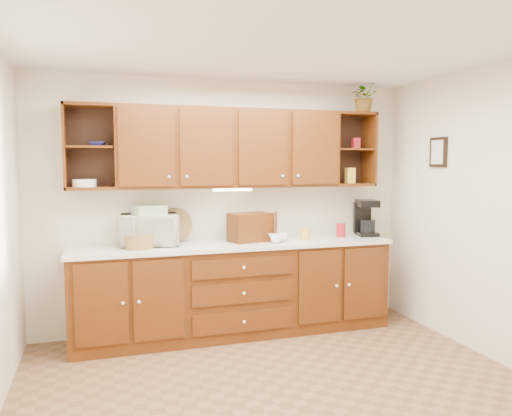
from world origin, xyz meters
TOP-DOWN VIEW (x-y plane):
  - floor at (0.00, 0.00)m, footprint 4.00×4.00m
  - ceiling at (0.00, 0.00)m, footprint 4.00×4.00m
  - back_wall at (0.00, 1.75)m, footprint 4.00×0.00m
  - right_wall at (2.00, 0.00)m, footprint 0.00×3.50m
  - base_cabinets at (0.00, 1.45)m, footprint 3.20×0.60m
  - countertop at (0.00, 1.44)m, footprint 3.24×0.64m
  - upper_cabinets at (0.01, 1.59)m, footprint 3.20×0.33m
  - undercabinet_light at (0.00, 1.53)m, footprint 0.40×0.05m
  - framed_picture at (1.98, 0.90)m, footprint 0.03×0.24m
  - wicker_basket at (-0.94, 1.39)m, footprint 0.31×0.31m
  - microwave at (-0.84, 1.54)m, footprint 0.57×0.41m
  - towel_stack at (-0.84, 1.54)m, footprint 0.34×0.29m
  - wine_bottle at (-0.70, 1.54)m, footprint 0.10×0.10m
  - woven_tray at (-0.56, 1.69)m, footprint 0.36×0.15m
  - bread_box at (0.17, 1.49)m, footprint 0.47×0.35m
  - mug_tree at (0.41, 1.38)m, footprint 0.28×0.28m
  - canister_red at (1.21, 1.49)m, footprint 0.12×0.12m
  - canister_white at (0.43, 1.48)m, footprint 0.10×0.10m
  - canister_yellow at (0.76, 1.43)m, footprint 0.13×0.13m
  - coffee_maker at (1.52, 1.51)m, footprint 0.27×0.32m
  - bowl_stack at (-1.30, 1.57)m, footprint 0.19×0.19m
  - plate_stack at (-1.43, 1.57)m, footprint 0.24×0.24m
  - pantry_box_yellow at (1.34, 1.55)m, footprint 0.10×0.08m
  - pantry_box_red at (1.42, 1.58)m, footprint 0.08×0.07m
  - potted_plant at (1.48, 1.53)m, footprint 0.37×0.34m

SIDE VIEW (x-z plane):
  - floor at x=0.00m, z-range 0.00..0.00m
  - base_cabinets at x=0.00m, z-range 0.00..0.90m
  - countertop at x=0.00m, z-range 0.90..0.94m
  - woven_tray at x=-0.56m, z-range 0.78..1.12m
  - mug_tree at x=0.41m, z-range 0.83..1.15m
  - canister_yellow at x=0.76m, z-range 0.94..1.06m
  - wicker_basket at x=-0.94m, z-range 0.94..1.07m
  - canister_red at x=1.21m, z-range 0.94..1.09m
  - canister_white at x=0.43m, z-range 0.94..1.11m
  - bread_box at x=0.17m, z-range 0.94..1.23m
  - microwave at x=-0.84m, z-range 0.94..1.24m
  - wine_bottle at x=-0.70m, z-range 0.94..1.28m
  - coffee_maker at x=1.52m, z-range 0.93..1.33m
  - towel_stack at x=-0.84m, z-range 1.24..1.33m
  - back_wall at x=0.00m, z-range -0.70..3.30m
  - right_wall at x=2.00m, z-range -0.45..3.05m
  - undercabinet_light at x=0.00m, z-range 1.46..1.48m
  - plate_stack at x=-1.43m, z-range 1.52..1.59m
  - pantry_box_yellow at x=1.34m, z-range 1.52..1.69m
  - framed_picture at x=1.98m, z-range 1.70..2.00m
  - upper_cabinets at x=0.01m, z-range 1.49..2.29m
  - bowl_stack at x=-1.30m, z-range 1.90..1.94m
  - pantry_box_red at x=1.42m, z-range 1.90..2.02m
  - potted_plant at x=1.48m, z-range 2.29..2.63m
  - ceiling at x=0.00m, z-range 2.60..2.60m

